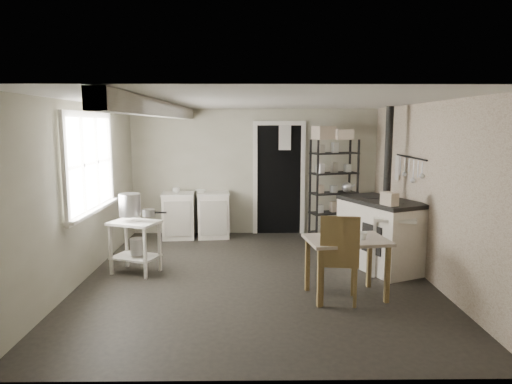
{
  "coord_description": "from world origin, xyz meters",
  "views": [
    {
      "loc": [
        -0.08,
        -5.86,
        2.01
      ],
      "look_at": [
        0.0,
        0.3,
        1.1
      ],
      "focal_mm": 32.0,
      "sensor_mm": 36.0,
      "label": 1
    }
  ],
  "objects_px": {
    "prep_table": "(135,244)",
    "flour_sack": "(332,230)",
    "stockpot": "(130,205)",
    "shelf_rack": "(334,185)",
    "work_table": "(346,265)",
    "stove": "(381,237)",
    "base_cabinets": "(196,212)",
    "chair": "(338,260)"
  },
  "relations": [
    {
      "from": "prep_table",
      "to": "flour_sack",
      "type": "bearing_deg",
      "value": 27.07
    },
    {
      "from": "stockpot",
      "to": "shelf_rack",
      "type": "bearing_deg",
      "value": 31.27
    },
    {
      "from": "shelf_rack",
      "to": "work_table",
      "type": "distance_m",
      "value": 2.9
    },
    {
      "from": "work_table",
      "to": "flour_sack",
      "type": "xyz_separation_m",
      "value": [
        0.26,
        2.41,
        -0.14
      ]
    },
    {
      "from": "shelf_rack",
      "to": "stove",
      "type": "distance_m",
      "value": 1.83
    },
    {
      "from": "prep_table",
      "to": "base_cabinets",
      "type": "relative_size",
      "value": 0.58
    },
    {
      "from": "stockpot",
      "to": "chair",
      "type": "bearing_deg",
      "value": -22.11
    },
    {
      "from": "stockpot",
      "to": "work_table",
      "type": "height_order",
      "value": "stockpot"
    },
    {
      "from": "shelf_rack",
      "to": "chair",
      "type": "bearing_deg",
      "value": -117.84
    },
    {
      "from": "chair",
      "to": "stove",
      "type": "bearing_deg",
      "value": 64.41
    },
    {
      "from": "prep_table",
      "to": "stockpot",
      "type": "xyz_separation_m",
      "value": [
        -0.06,
        0.03,
        0.54
      ]
    },
    {
      "from": "shelf_rack",
      "to": "flour_sack",
      "type": "distance_m",
      "value": 0.83
    },
    {
      "from": "prep_table",
      "to": "work_table",
      "type": "relative_size",
      "value": 0.78
    },
    {
      "from": "work_table",
      "to": "stockpot",
      "type": "bearing_deg",
      "value": 161.3
    },
    {
      "from": "shelf_rack",
      "to": "stove",
      "type": "relative_size",
      "value": 1.42
    },
    {
      "from": "stockpot",
      "to": "shelf_rack",
      "type": "xyz_separation_m",
      "value": [
        3.11,
        1.89,
        0.01
      ]
    },
    {
      "from": "prep_table",
      "to": "flour_sack",
      "type": "xyz_separation_m",
      "value": [
        2.95,
        1.51,
        -0.16
      ]
    },
    {
      "from": "stockpot",
      "to": "stove",
      "type": "xyz_separation_m",
      "value": [
        3.47,
        0.17,
        -0.5
      ]
    },
    {
      "from": "base_cabinets",
      "to": "work_table",
      "type": "relative_size",
      "value": 1.34
    },
    {
      "from": "work_table",
      "to": "flour_sack",
      "type": "relative_size",
      "value": 2.05
    },
    {
      "from": "base_cabinets",
      "to": "stove",
      "type": "xyz_separation_m",
      "value": [
        2.81,
        -1.79,
        -0.02
      ]
    },
    {
      "from": "stove",
      "to": "flour_sack",
      "type": "height_order",
      "value": "stove"
    },
    {
      "from": "stockpot",
      "to": "shelf_rack",
      "type": "relative_size",
      "value": 0.17
    },
    {
      "from": "stove",
      "to": "chair",
      "type": "distance_m",
      "value": 1.5
    },
    {
      "from": "chair",
      "to": "work_table",
      "type": "bearing_deg",
      "value": 57.97
    },
    {
      "from": "prep_table",
      "to": "stove",
      "type": "xyz_separation_m",
      "value": [
        3.41,
        0.2,
        0.04
      ]
    },
    {
      "from": "stove",
      "to": "flour_sack",
      "type": "distance_m",
      "value": 1.4
    },
    {
      "from": "prep_table",
      "to": "base_cabinets",
      "type": "height_order",
      "value": "base_cabinets"
    },
    {
      "from": "base_cabinets",
      "to": "work_table",
      "type": "xyz_separation_m",
      "value": [
        2.09,
        -2.89,
        -0.08
      ]
    },
    {
      "from": "work_table",
      "to": "flour_sack",
      "type": "distance_m",
      "value": 2.43
    },
    {
      "from": "work_table",
      "to": "chair",
      "type": "bearing_deg",
      "value": -130.5
    },
    {
      "from": "work_table",
      "to": "stove",
      "type": "bearing_deg",
      "value": 56.83
    },
    {
      "from": "shelf_rack",
      "to": "base_cabinets",
      "type": "bearing_deg",
      "value": 159.62
    },
    {
      "from": "prep_table",
      "to": "work_table",
      "type": "bearing_deg",
      "value": -18.54
    },
    {
      "from": "work_table",
      "to": "shelf_rack",
      "type": "bearing_deg",
      "value": 82.81
    },
    {
      "from": "prep_table",
      "to": "work_table",
      "type": "distance_m",
      "value": 2.84
    },
    {
      "from": "base_cabinets",
      "to": "chair",
      "type": "height_order",
      "value": "chair"
    },
    {
      "from": "base_cabinets",
      "to": "work_table",
      "type": "height_order",
      "value": "base_cabinets"
    },
    {
      "from": "base_cabinets",
      "to": "flour_sack",
      "type": "distance_m",
      "value": 2.41
    },
    {
      "from": "prep_table",
      "to": "chair",
      "type": "xyz_separation_m",
      "value": [
        2.57,
        -1.04,
        0.09
      ]
    },
    {
      "from": "stockpot",
      "to": "chair",
      "type": "distance_m",
      "value": 2.88
    },
    {
      "from": "stockpot",
      "to": "base_cabinets",
      "type": "relative_size",
      "value": 0.25
    }
  ]
}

